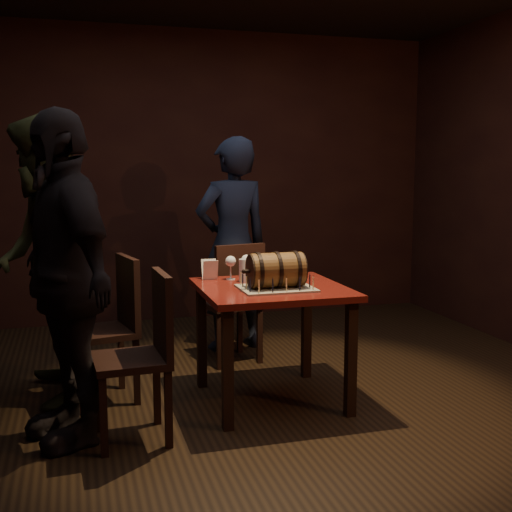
{
  "coord_description": "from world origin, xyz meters",
  "views": [
    {
      "loc": [
        -1.07,
        -3.73,
        1.5
      ],
      "look_at": [
        0.02,
        0.05,
        0.95
      ],
      "focal_mm": 45.0,
      "sensor_mm": 36.0,
      "label": 1
    }
  ],
  "objects_px": {
    "person_left_front": "(64,278)",
    "person_left_rear": "(44,261)",
    "pub_table": "(272,303)",
    "wine_glass_mid": "(247,261)",
    "chair_left_rear": "(114,320)",
    "wine_glass_right": "(267,260)",
    "pint_of_ale": "(244,271)",
    "chair_left_front": "(145,346)",
    "barrel_cake": "(276,270)",
    "wine_glass_left": "(231,262)",
    "chair_back": "(234,296)",
    "person_back": "(232,244)"
  },
  "relations": [
    {
      "from": "person_left_front",
      "to": "person_left_rear",
      "type": "bearing_deg",
      "value": 171.82
    },
    {
      "from": "pub_table",
      "to": "person_left_rear",
      "type": "xyz_separation_m",
      "value": [
        -1.38,
        0.4,
        0.27
      ]
    },
    {
      "from": "wine_glass_mid",
      "to": "chair_left_rear",
      "type": "relative_size",
      "value": 0.17
    },
    {
      "from": "wine_glass_right",
      "to": "pint_of_ale",
      "type": "xyz_separation_m",
      "value": [
        -0.19,
        -0.13,
        -0.05
      ]
    },
    {
      "from": "person_left_front",
      "to": "chair_left_front",
      "type": "bearing_deg",
      "value": 55.41
    },
    {
      "from": "chair_left_front",
      "to": "person_left_front",
      "type": "relative_size",
      "value": 0.51
    },
    {
      "from": "pub_table",
      "to": "chair_left_rear",
      "type": "relative_size",
      "value": 0.97
    },
    {
      "from": "barrel_cake",
      "to": "wine_glass_mid",
      "type": "xyz_separation_m",
      "value": [
        -0.07,
        0.43,
        -0.0
      ]
    },
    {
      "from": "barrel_cake",
      "to": "wine_glass_mid",
      "type": "distance_m",
      "value": 0.43
    },
    {
      "from": "pub_table",
      "to": "wine_glass_left",
      "type": "relative_size",
      "value": 5.59
    },
    {
      "from": "chair_back",
      "to": "chair_left_front",
      "type": "distance_m",
      "value": 1.43
    },
    {
      "from": "wine_glass_left",
      "to": "chair_left_rear",
      "type": "xyz_separation_m",
      "value": [
        -0.77,
        0.01,
        -0.35
      ]
    },
    {
      "from": "person_left_rear",
      "to": "person_left_front",
      "type": "bearing_deg",
      "value": 8.23
    },
    {
      "from": "person_back",
      "to": "chair_left_rear",
      "type": "bearing_deg",
      "value": 31.58
    },
    {
      "from": "pint_of_ale",
      "to": "person_back",
      "type": "distance_m",
      "value": 1.06
    },
    {
      "from": "person_left_rear",
      "to": "chair_left_front",
      "type": "bearing_deg",
      "value": 32.51
    },
    {
      "from": "wine_glass_left",
      "to": "pint_of_ale",
      "type": "distance_m",
      "value": 0.13
    },
    {
      "from": "barrel_cake",
      "to": "pint_of_ale",
      "type": "height_order",
      "value": "barrel_cake"
    },
    {
      "from": "person_left_rear",
      "to": "wine_glass_right",
      "type": "bearing_deg",
      "value": 84.1
    },
    {
      "from": "chair_back",
      "to": "barrel_cake",
      "type": "bearing_deg",
      "value": -88.0
    },
    {
      "from": "pub_table",
      "to": "barrel_cake",
      "type": "bearing_deg",
      "value": -91.69
    },
    {
      "from": "chair_back",
      "to": "person_left_rear",
      "type": "relative_size",
      "value": 0.51
    },
    {
      "from": "pint_of_ale",
      "to": "person_left_front",
      "type": "height_order",
      "value": "person_left_front"
    },
    {
      "from": "chair_back",
      "to": "pint_of_ale",
      "type": "bearing_deg",
      "value": -98.04
    },
    {
      "from": "pint_of_ale",
      "to": "chair_back",
      "type": "height_order",
      "value": "chair_back"
    },
    {
      "from": "wine_glass_right",
      "to": "chair_left_front",
      "type": "bearing_deg",
      "value": -143.02
    },
    {
      "from": "barrel_cake",
      "to": "chair_left_front",
      "type": "bearing_deg",
      "value": -163.06
    },
    {
      "from": "barrel_cake",
      "to": "pint_of_ale",
      "type": "xyz_separation_m",
      "value": [
        -0.12,
        0.3,
        -0.05
      ]
    },
    {
      "from": "chair_left_front",
      "to": "person_left_rear",
      "type": "relative_size",
      "value": 0.51
    },
    {
      "from": "barrel_cake",
      "to": "chair_left_rear",
      "type": "relative_size",
      "value": 0.42
    },
    {
      "from": "wine_glass_left",
      "to": "person_back",
      "type": "distance_m",
      "value": 0.97
    },
    {
      "from": "person_left_rear",
      "to": "pint_of_ale",
      "type": "bearing_deg",
      "value": 77.94
    },
    {
      "from": "wine_glass_mid",
      "to": "person_left_rear",
      "type": "xyz_separation_m",
      "value": [
        -1.3,
        0.07,
        0.04
      ]
    },
    {
      "from": "wine_glass_right",
      "to": "person_left_front",
      "type": "distance_m",
      "value": 1.43
    },
    {
      "from": "person_left_rear",
      "to": "person_left_front",
      "type": "distance_m",
      "value": 0.66
    },
    {
      "from": "person_left_front",
      "to": "wine_glass_left",
      "type": "bearing_deg",
      "value": 97.82
    },
    {
      "from": "wine_glass_right",
      "to": "person_left_rear",
      "type": "xyz_separation_m",
      "value": [
        -1.44,
        0.07,
        0.04
      ]
    },
    {
      "from": "wine_glass_right",
      "to": "person_left_front",
      "type": "xyz_separation_m",
      "value": [
        -1.32,
        -0.57,
        0.04
      ]
    },
    {
      "from": "pint_of_ale",
      "to": "chair_back",
      "type": "bearing_deg",
      "value": 81.96
    },
    {
      "from": "pub_table",
      "to": "person_back",
      "type": "relative_size",
      "value": 0.52
    },
    {
      "from": "barrel_cake",
      "to": "person_back",
      "type": "height_order",
      "value": "person_back"
    },
    {
      "from": "barrel_cake",
      "to": "wine_glass_mid",
      "type": "bearing_deg",
      "value": 99.66
    },
    {
      "from": "pub_table",
      "to": "chair_left_rear",
      "type": "distance_m",
      "value": 1.02
    },
    {
      "from": "pub_table",
      "to": "chair_left_rear",
      "type": "height_order",
      "value": "chair_left_rear"
    },
    {
      "from": "chair_back",
      "to": "person_left_front",
      "type": "distance_m",
      "value": 1.67
    },
    {
      "from": "wine_glass_mid",
      "to": "chair_back",
      "type": "bearing_deg",
      "value": 85.43
    },
    {
      "from": "pint_of_ale",
      "to": "chair_left_rear",
      "type": "height_order",
      "value": "chair_left_rear"
    },
    {
      "from": "wine_glass_mid",
      "to": "pint_of_ale",
      "type": "distance_m",
      "value": 0.14
    },
    {
      "from": "wine_glass_left",
      "to": "chair_left_rear",
      "type": "bearing_deg",
      "value": 179.44
    },
    {
      "from": "barrel_cake",
      "to": "wine_glass_right",
      "type": "relative_size",
      "value": 2.42
    }
  ]
}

